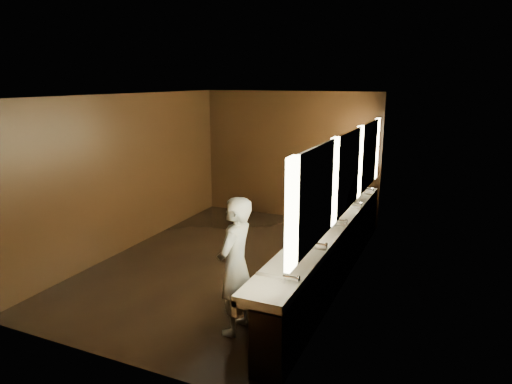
% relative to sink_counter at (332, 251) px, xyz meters
% --- Properties ---
extents(floor, '(6.00, 6.00, 0.00)m').
position_rel_sink_counter_xyz_m(floor, '(-1.79, 0.00, -0.50)').
color(floor, black).
rests_on(floor, ground).
extents(ceiling, '(4.00, 6.00, 0.02)m').
position_rel_sink_counter_xyz_m(ceiling, '(-1.79, 0.00, 2.30)').
color(ceiling, '#2D2D2B').
rests_on(ceiling, wall_back).
extents(wall_back, '(4.00, 0.02, 2.80)m').
position_rel_sink_counter_xyz_m(wall_back, '(-1.79, 3.00, 0.90)').
color(wall_back, black).
rests_on(wall_back, floor).
extents(wall_front, '(4.00, 0.02, 2.80)m').
position_rel_sink_counter_xyz_m(wall_front, '(-1.79, -3.00, 0.90)').
color(wall_front, black).
rests_on(wall_front, floor).
extents(wall_left, '(0.02, 6.00, 2.80)m').
position_rel_sink_counter_xyz_m(wall_left, '(-3.79, 0.00, 0.90)').
color(wall_left, black).
rests_on(wall_left, floor).
extents(wall_right, '(0.02, 6.00, 2.80)m').
position_rel_sink_counter_xyz_m(wall_right, '(0.21, 0.00, 0.90)').
color(wall_right, black).
rests_on(wall_right, floor).
extents(sink_counter, '(0.55, 5.40, 1.01)m').
position_rel_sink_counter_xyz_m(sink_counter, '(0.00, 0.00, 0.00)').
color(sink_counter, black).
rests_on(sink_counter, floor).
extents(mirror_band, '(0.06, 5.03, 1.15)m').
position_rel_sink_counter_xyz_m(mirror_band, '(0.19, -0.00, 1.25)').
color(mirror_band, '#FCF1B4').
rests_on(mirror_band, wall_right).
extents(person, '(0.42, 0.63, 1.71)m').
position_rel_sink_counter_xyz_m(person, '(-0.71, -1.88, 0.36)').
color(person, '#8FACD5').
rests_on(person, floor).
extents(trash_bin, '(0.44, 0.44, 0.56)m').
position_rel_sink_counter_xyz_m(trash_bin, '(-0.22, -2.09, -0.21)').
color(trash_bin, black).
rests_on(trash_bin, floor).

